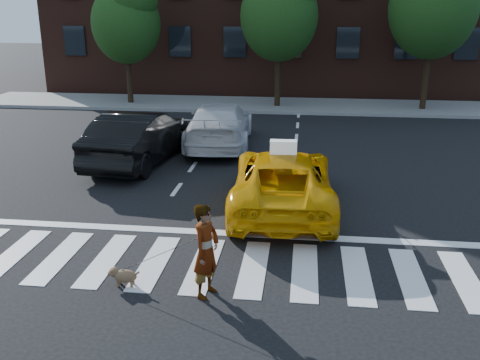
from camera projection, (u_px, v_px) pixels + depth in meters
The scene contains 12 objects.
ground at pixel (204, 265), 10.62m from camera, with size 120.00×120.00×0.00m, color black.
crosswalk at pixel (204, 265), 10.62m from camera, with size 13.00×2.40×0.01m, color silver.
stop_line at pixel (217, 233), 12.13m from camera, with size 12.00×0.30×0.01m, color silver.
sidewalk_far at pixel (268, 105), 27.09m from camera, with size 30.00×4.00×0.15m, color slate.
tree_left at pixel (126, 15), 26.05m from camera, with size 3.39×3.38×6.50m.
tree_mid at pixel (280, 6), 25.06m from camera, with size 3.69×3.69×7.10m.
taxi at pixel (283, 180), 13.43m from camera, with size 2.46×5.33×1.48m, color #DF9904.
black_sedan at pixel (139, 137), 17.23m from camera, with size 1.81×5.19×1.71m, color black.
white_suv at pixel (220, 124), 19.35m from camera, with size 2.22×5.46×1.58m, color silver.
woman at pixel (206, 251), 9.28m from camera, with size 0.63×0.41×1.72m, color #999999.
dog at pixel (123, 275), 9.80m from camera, with size 0.61×0.24×0.35m.
taxi_sign at pixel (283, 147), 12.96m from camera, with size 0.65×0.28×0.32m, color white.
Camera 1 is at (1.88, -9.39, 4.94)m, focal length 40.00 mm.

